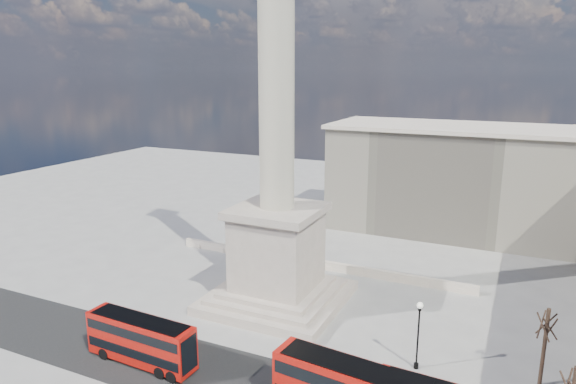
# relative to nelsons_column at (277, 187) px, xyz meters

# --- Properties ---
(ground) EXTENTS (180.00, 180.00, 0.00)m
(ground) POSITION_rel_nelsons_column_xyz_m (0.00, -5.00, -12.92)
(ground) COLOR #A2A09A
(ground) RESTS_ON ground
(nelsons_column) EXTENTS (14.00, 14.00, 49.85)m
(nelsons_column) POSITION_rel_nelsons_column_xyz_m (0.00, 0.00, 0.00)
(nelsons_column) COLOR #C1B1A0
(nelsons_column) RESTS_ON ground
(balustrade_wall) EXTENTS (40.00, 0.60, 1.10)m
(balustrade_wall) POSITION_rel_nelsons_column_xyz_m (0.00, 11.00, -12.37)
(balustrade_wall) COLOR beige
(balustrade_wall) RESTS_ON ground
(building_northeast) EXTENTS (51.00, 17.00, 16.60)m
(building_northeast) POSITION_rel_nelsons_column_xyz_m (20.00, 35.00, -4.59)
(building_northeast) COLOR #B1A991
(building_northeast) RESTS_ON ground
(red_bus_a) EXTENTS (10.46, 2.83, 4.21)m
(red_bus_a) POSITION_rel_nelsons_column_xyz_m (-5.25, -15.88, -10.71)
(red_bus_a) COLOR #B91009
(red_bus_a) RESTS_ON ground
(victorian_lamp) EXTENTS (0.52, 0.52, 6.11)m
(victorian_lamp) POSITION_rel_nelsons_column_xyz_m (16.46, -6.59, -9.32)
(victorian_lamp) COLOR black
(victorian_lamp) RESTS_ON ground
(bare_tree_mid) EXTENTS (1.88, 1.88, 7.12)m
(bare_tree_mid) POSITION_rel_nelsons_column_xyz_m (26.02, -4.84, -7.31)
(bare_tree_mid) COLOR #332319
(bare_tree_mid) RESTS_ON ground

